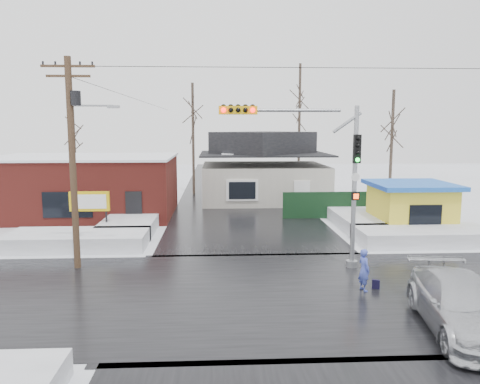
{
  "coord_description": "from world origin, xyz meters",
  "views": [
    {
      "loc": [
        -1.9,
        -16.61,
        6.13
      ],
      "look_at": [
        -0.78,
        5.69,
        3.0
      ],
      "focal_mm": 35.0,
      "sensor_mm": 36.0,
      "label": 1
    }
  ],
  "objects_px": {
    "utility_pole": "(74,151)",
    "car": "(462,305)",
    "traffic_signal": "(319,164)",
    "kiosk": "(410,206)",
    "marquee_sign": "(89,203)",
    "pedestrian": "(364,270)"
  },
  "relations": [
    {
      "from": "utility_pole",
      "to": "car",
      "type": "xyz_separation_m",
      "value": [
        13.37,
        -7.04,
        -4.31
      ]
    },
    {
      "from": "traffic_signal",
      "to": "kiosk",
      "type": "height_order",
      "value": "traffic_signal"
    },
    {
      "from": "traffic_signal",
      "to": "marquee_sign",
      "type": "height_order",
      "value": "traffic_signal"
    },
    {
      "from": "kiosk",
      "to": "pedestrian",
      "type": "height_order",
      "value": "kiosk"
    },
    {
      "from": "utility_pole",
      "to": "marquee_sign",
      "type": "height_order",
      "value": "utility_pole"
    },
    {
      "from": "utility_pole",
      "to": "pedestrian",
      "type": "bearing_deg",
      "value": -16.76
    },
    {
      "from": "traffic_signal",
      "to": "pedestrian",
      "type": "xyz_separation_m",
      "value": [
        1.15,
        -2.93,
        -3.74
      ]
    },
    {
      "from": "utility_pole",
      "to": "marquee_sign",
      "type": "xyz_separation_m",
      "value": [
        -1.07,
        5.99,
        -3.19
      ]
    },
    {
      "from": "marquee_sign",
      "to": "pedestrian",
      "type": "distance_m",
      "value": 15.78
    },
    {
      "from": "pedestrian",
      "to": "kiosk",
      "type": "bearing_deg",
      "value": -45.5
    },
    {
      "from": "kiosk",
      "to": "car",
      "type": "relative_size",
      "value": 0.83
    },
    {
      "from": "utility_pole",
      "to": "kiosk",
      "type": "bearing_deg",
      "value": 20.44
    },
    {
      "from": "traffic_signal",
      "to": "kiosk",
      "type": "xyz_separation_m",
      "value": [
        7.07,
        7.03,
        -3.08
      ]
    },
    {
      "from": "marquee_sign",
      "to": "car",
      "type": "relative_size",
      "value": 0.46
    },
    {
      "from": "kiosk",
      "to": "utility_pole",
      "type": "bearing_deg",
      "value": -159.56
    },
    {
      "from": "marquee_sign",
      "to": "pedestrian",
      "type": "xyz_separation_m",
      "value": [
        12.58,
        -9.46,
        -1.12
      ]
    },
    {
      "from": "kiosk",
      "to": "car",
      "type": "bearing_deg",
      "value": -106.7
    },
    {
      "from": "traffic_signal",
      "to": "kiosk",
      "type": "distance_m",
      "value": 10.43
    },
    {
      "from": "utility_pole",
      "to": "marquee_sign",
      "type": "bearing_deg",
      "value": 100.13
    },
    {
      "from": "traffic_signal",
      "to": "pedestrian",
      "type": "bearing_deg",
      "value": -68.59
    },
    {
      "from": "marquee_sign",
      "to": "kiosk",
      "type": "distance_m",
      "value": 18.51
    },
    {
      "from": "utility_pole",
      "to": "marquee_sign",
      "type": "distance_m",
      "value": 6.87
    }
  ]
}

